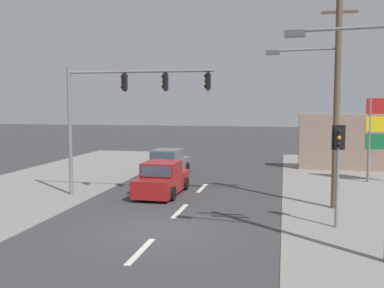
{
  "coord_description": "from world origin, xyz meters",
  "views": [
    {
      "loc": [
        4.04,
        -14.17,
        4.29
      ],
      "look_at": [
        0.29,
        4.0,
        2.61
      ],
      "focal_mm": 42.0,
      "sensor_mm": 36.0,
      "label": 1
    }
  ],
  "objects": [
    {
      "name": "lane_dash_mid",
      "position": [
        0.0,
        3.0,
        0.0
      ],
      "size": [
        0.2,
        2.4,
        0.01
      ],
      "primitive_type": "cube",
      "color": "silver",
      "rests_on": "ground"
    },
    {
      "name": "lane_dash_far",
      "position": [
        0.0,
        8.0,
        0.0
      ],
      "size": [
        0.2,
        2.4,
        0.01
      ],
      "primitive_type": "cube",
      "color": "silver",
      "rests_on": "ground"
    },
    {
      "name": "ground_plane",
      "position": [
        0.0,
        0.0,
        0.0
      ],
      "size": [
        140.0,
        140.0,
        0.0
      ],
      "primitive_type": "plane",
      "color": "#3A3A3D"
    },
    {
      "name": "sedan_crossing_left",
      "position": [
        -2.78,
        11.63,
        0.7
      ],
      "size": [
        2.06,
        4.32,
        1.56
      ],
      "color": "slate",
      "rests_on": "ground"
    },
    {
      "name": "traffic_signal_mast",
      "position": [
        -3.37,
        5.1,
        4.35
      ],
      "size": [
        6.89,
        0.46,
        6.0
      ],
      "color": "slate",
      "rests_on": "ground"
    },
    {
      "name": "kerb_left_verge",
      "position": [
        -8.5,
        4.0,
        0.01
      ],
      "size": [
        8.0,
        40.0,
        0.02
      ],
      "primitive_type": "cube",
      "color": "gray",
      "rests_on": "ground"
    },
    {
      "name": "utility_pole_midground_right",
      "position": [
        5.94,
        4.73,
        4.85
      ],
      "size": [
        3.77,
        0.67,
        8.99
      ],
      "color": "brown",
      "rests_on": "ground"
    },
    {
      "name": "lane_dash_near",
      "position": [
        0.0,
        -2.0,
        0.0
      ],
      "size": [
        0.2,
        2.4,
        0.01
      ],
      "primitive_type": "cube",
      "color": "silver",
      "rests_on": "ground"
    },
    {
      "name": "sedan_oncoming_near",
      "position": [
        -1.58,
        6.06,
        0.7
      ],
      "size": [
        1.92,
        4.26,
        1.56
      ],
      "color": "maroon",
      "rests_on": "ground"
    },
    {
      "name": "pedestal_signal_right_kerb",
      "position": [
        5.85,
        1.71,
        2.42
      ],
      "size": [
        0.44,
        0.29,
        3.56
      ],
      "color": "slate",
      "rests_on": "ground"
    }
  ]
}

